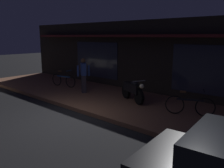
% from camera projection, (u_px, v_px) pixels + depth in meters
% --- Properties ---
extents(ground_plane, '(60.00, 60.00, 0.00)m').
position_uv_depth(ground_plane, '(60.00, 121.00, 7.91)').
color(ground_plane, black).
extents(sidewalk_slab, '(18.00, 4.00, 0.15)m').
position_uv_depth(sidewalk_slab, '(116.00, 101.00, 10.10)').
color(sidewalk_slab, brown).
rests_on(sidewalk_slab, ground_plane).
extents(storefront_building, '(18.00, 3.30, 3.60)m').
position_uv_depth(storefront_building, '(158.00, 56.00, 12.24)').
color(storefront_building, black).
rests_on(storefront_building, ground_plane).
extents(motorcycle, '(1.60, 0.87, 0.97)m').
position_uv_depth(motorcycle, '(133.00, 90.00, 9.65)').
color(motorcycle, black).
rests_on(motorcycle, sidewalk_slab).
extents(bicycle_parked, '(1.54, 0.72, 0.91)m').
position_uv_depth(bicycle_parked, '(190.00, 105.00, 7.95)').
color(bicycle_parked, black).
rests_on(bicycle_parked, sidewalk_slab).
extents(bicycle_extra, '(1.64, 0.44, 0.91)m').
position_uv_depth(bicycle_extra, '(63.00, 80.00, 12.53)').
color(bicycle_extra, black).
rests_on(bicycle_extra, sidewalk_slab).
extents(person_photographer, '(0.44, 0.56, 1.67)m').
position_uv_depth(person_photographer, '(84.00, 75.00, 11.06)').
color(person_photographer, '#28232D').
rests_on(person_photographer, sidewalk_slab).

